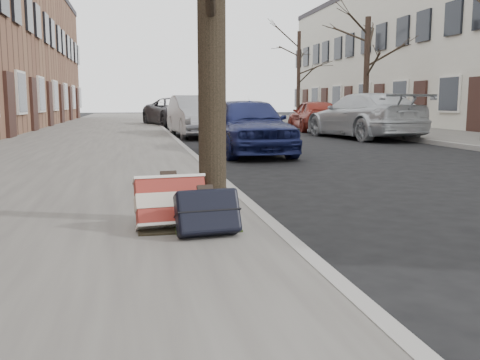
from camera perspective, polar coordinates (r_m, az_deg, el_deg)
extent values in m
plane|color=black|center=(4.40, 23.15, -8.03)|extent=(120.00, 120.00, 0.00)
cube|color=slate|center=(18.55, -15.07, 4.54)|extent=(5.00, 70.00, 0.12)
cube|color=#67635E|center=(21.15, 17.90, 4.85)|extent=(4.00, 70.00, 0.12)
cube|color=black|center=(4.81, -5.75, -4.46)|extent=(0.85, 0.85, 0.02)
cube|color=maroon|center=(4.57, -7.39, -2.35)|extent=(0.62, 0.39, 0.45)
cube|color=black|center=(4.28, -3.49, -3.39)|extent=(0.55, 0.36, 0.40)
imported|color=#181E50|center=(12.25, 0.79, 5.85)|extent=(1.71, 3.94, 1.32)
imported|color=#94979C|center=(18.43, -4.62, 6.80)|extent=(1.82, 4.41, 1.42)
imported|color=#39393E|center=(26.15, -6.71, 7.19)|extent=(3.44, 5.47, 1.41)
imported|color=#B5BABE|center=(18.11, 13.00, 6.67)|extent=(2.74, 5.31, 1.47)
imported|color=maroon|center=(22.29, 7.86, 6.86)|extent=(1.81, 3.93, 1.30)
cylinder|color=black|center=(23.51, 13.33, 11.07)|extent=(0.24, 0.24, 4.58)
cylinder|color=black|center=(32.48, 6.26, 10.95)|extent=(0.22, 0.22, 5.19)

